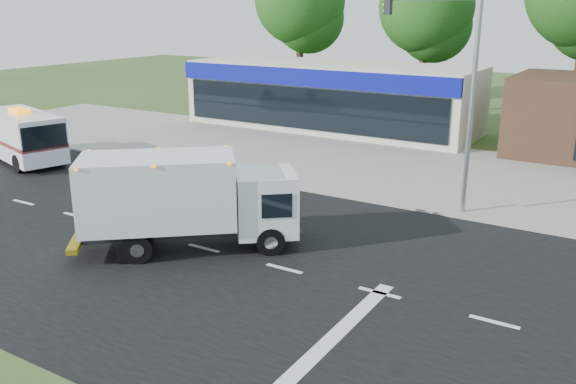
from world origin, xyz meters
The scene contains 11 objects.
ground centered at (0.00, 0.00, 0.00)m, with size 120.00×120.00×0.00m, color #385123.
road_asphalt centered at (0.00, 0.00, 0.00)m, with size 60.00×14.00×0.02m, color black.
sidewalk centered at (0.00, 8.20, 0.06)m, with size 60.00×2.40×0.12m, color gray.
parking_apron centered at (0.00, 14.00, 0.01)m, with size 60.00×9.00×0.02m, color gray.
lane_markings centered at (1.35, -1.35, 0.02)m, with size 55.20×7.00×0.01m.
ems_box_truck centered at (-3.47, -0.29, 1.76)m, with size 6.63×6.02×3.05m.
emergency_worker centered at (-6.48, -1.22, 0.86)m, with size 0.68×0.55×1.74m.
ambulance_van centered at (-17.45, 4.15, 1.34)m, with size 6.01×3.63×2.65m.
retail_strip_mall centered at (-9.00, 19.93, 2.01)m, with size 18.00×6.20×4.00m.
traffic_signal_pole centered at (2.35, 7.60, 4.92)m, with size 3.51×0.25×8.00m.
background_trees centered at (-0.85, 28.16, 7.38)m, with size 36.77×7.39×12.10m.
Camera 1 is at (8.64, -13.85, 7.34)m, focal length 38.00 mm.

